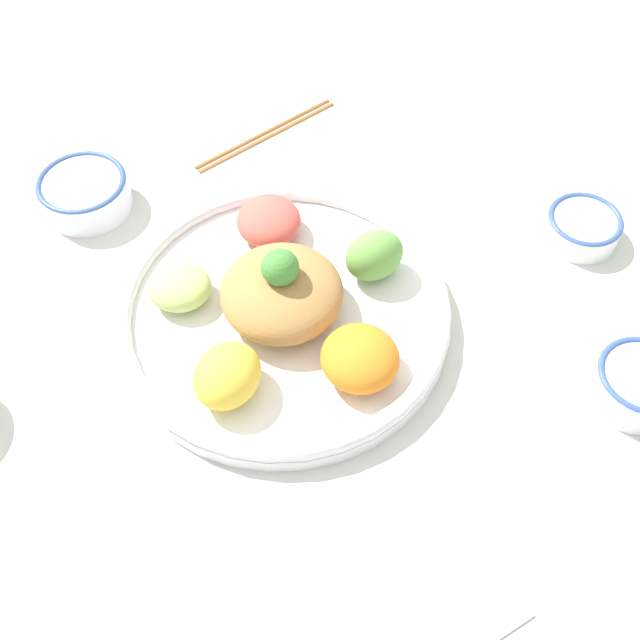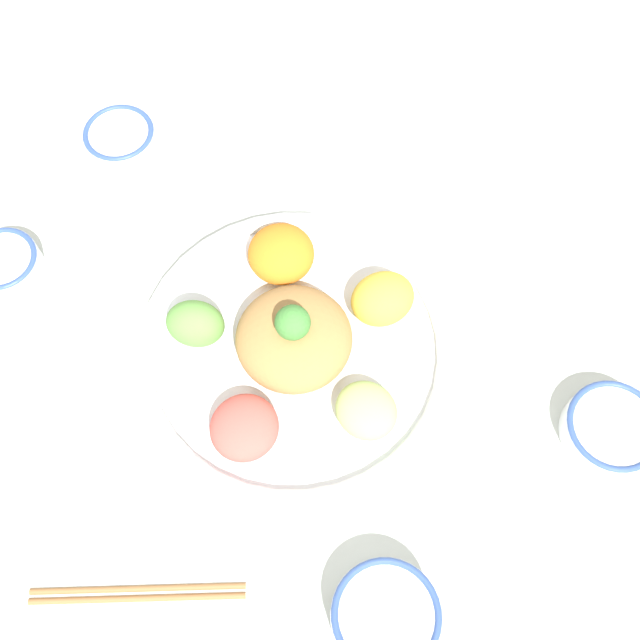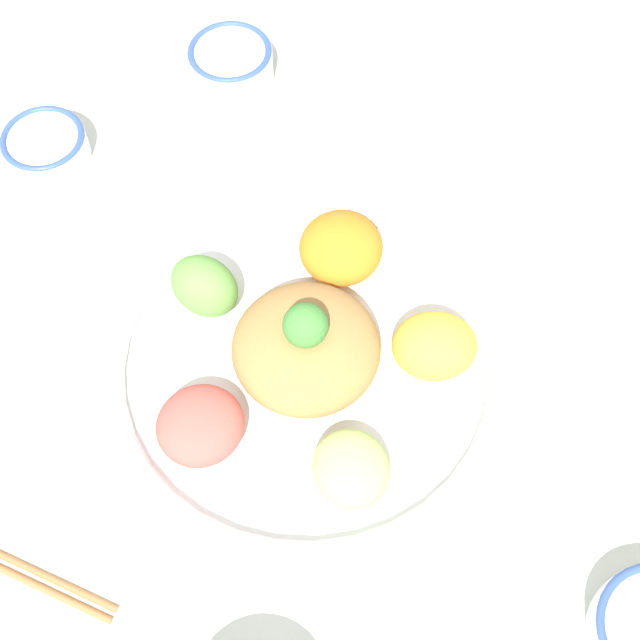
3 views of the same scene
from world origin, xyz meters
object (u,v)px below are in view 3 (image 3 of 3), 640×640
(rice_bowl_plain, at_px, (231,63))
(serving_spoon_main, at_px, (463,93))
(rice_bowl_blue, at_px, (45,146))
(salad_platter, at_px, (307,358))

(rice_bowl_plain, height_order, serving_spoon_main, rice_bowl_plain)
(rice_bowl_blue, relative_size, serving_spoon_main, 0.78)
(salad_platter, xyz_separation_m, serving_spoon_main, (-0.39, 0.05, -0.02))
(salad_platter, distance_m, rice_bowl_blue, 0.39)
(salad_platter, height_order, rice_bowl_blue, salad_platter)
(rice_bowl_blue, xyz_separation_m, serving_spoon_main, (-0.25, 0.41, -0.02))
(rice_bowl_blue, height_order, serving_spoon_main, rice_bowl_blue)
(salad_platter, relative_size, rice_bowl_plain, 3.96)
(rice_bowl_plain, bearing_deg, salad_platter, 33.22)
(serving_spoon_main, bearing_deg, salad_platter, -84.89)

